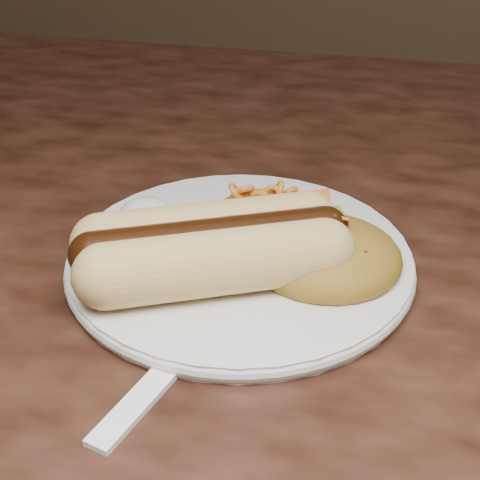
# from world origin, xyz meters

# --- Properties ---
(table) EXTENTS (1.60, 0.90, 0.75)m
(table) POSITION_xyz_m (0.00, 0.00, 0.66)
(table) COLOR #4C291C
(table) RESTS_ON floor
(plate) EXTENTS (0.29, 0.29, 0.01)m
(plate) POSITION_xyz_m (-0.10, -0.03, 0.76)
(plate) COLOR silver
(plate) RESTS_ON table
(hotdog) EXTENTS (0.15, 0.13, 0.04)m
(hotdog) POSITION_xyz_m (-0.11, -0.06, 0.78)
(hotdog) COLOR beige
(hotdog) RESTS_ON plate
(mac_and_cheese) EXTENTS (0.08, 0.08, 0.03)m
(mac_and_cheese) POSITION_xyz_m (-0.09, 0.02, 0.78)
(mac_and_cheese) COLOR gold
(mac_and_cheese) RESTS_ON plate
(sour_cream) EXTENTS (0.05, 0.05, 0.02)m
(sour_cream) POSITION_xyz_m (-0.17, -0.01, 0.77)
(sour_cream) COLOR white
(sour_cream) RESTS_ON plate
(taco_salad) EXTENTS (0.10, 0.10, 0.04)m
(taco_salad) POSITION_xyz_m (-0.04, -0.03, 0.78)
(taco_salad) COLOR #C45F1F
(taco_salad) RESTS_ON plate
(fork) EXTENTS (0.06, 0.14, 0.00)m
(fork) POSITION_xyz_m (-0.12, -0.15, 0.75)
(fork) COLOR white
(fork) RESTS_ON table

